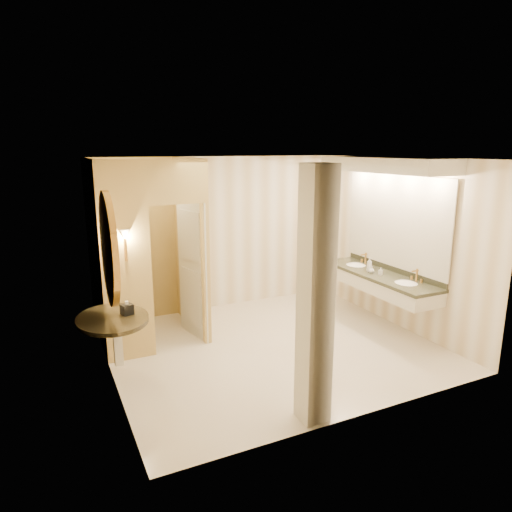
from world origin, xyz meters
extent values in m
plane|color=silver|center=(0.00, 0.00, 0.00)|extent=(4.50, 4.50, 0.00)
plane|color=silver|center=(0.00, 0.00, 2.70)|extent=(4.50, 4.50, 0.00)
cube|color=white|center=(0.00, 2.00, 1.35)|extent=(4.50, 0.02, 2.70)
cube|color=white|center=(0.00, -2.00, 1.35)|extent=(4.50, 0.02, 2.70)
cube|color=white|center=(-2.25, 0.00, 1.35)|extent=(0.02, 4.00, 2.70)
cube|color=white|center=(2.25, 0.00, 1.35)|extent=(0.02, 4.00, 2.70)
cube|color=#D7B970|center=(-0.80, 1.25, 1.35)|extent=(0.10, 1.50, 2.70)
cube|color=#D7B970|center=(-1.93, 0.50, 1.35)|extent=(0.65, 0.10, 2.70)
cube|color=#D7B970|center=(-1.20, 0.50, 2.40)|extent=(0.80, 0.10, 0.60)
cube|color=beige|center=(-0.88, 0.89, 1.05)|extent=(0.22, 0.79, 2.10)
cylinder|color=#BD8B3C|center=(-1.93, 0.43, 1.55)|extent=(0.03, 0.03, 0.30)
cone|color=beige|center=(-1.93, 0.43, 1.75)|extent=(0.14, 0.14, 0.14)
cube|color=beige|center=(1.95, 0.02, 0.73)|extent=(0.60, 2.21, 0.24)
cube|color=black|center=(1.95, 0.02, 0.85)|extent=(0.64, 2.25, 0.05)
cube|color=black|center=(2.23, 0.02, 0.92)|extent=(0.03, 2.21, 0.10)
ellipsoid|color=white|center=(1.95, -0.58, 0.83)|extent=(0.40, 0.44, 0.15)
cylinder|color=#BD8B3C|center=(2.15, -0.58, 0.96)|extent=(0.03, 0.03, 0.22)
ellipsoid|color=white|center=(1.95, 0.62, 0.83)|extent=(0.40, 0.44, 0.15)
cylinder|color=#BD8B3C|center=(2.15, 0.62, 0.96)|extent=(0.03, 0.03, 0.22)
cube|color=white|center=(2.23, 0.02, 1.70)|extent=(0.03, 2.21, 1.40)
cube|color=beige|center=(1.95, 0.02, 2.59)|extent=(0.75, 2.41, 0.22)
cylinder|color=black|center=(-2.23, -0.15, 0.85)|extent=(1.05, 1.05, 0.05)
cube|color=beige|center=(-2.19, -0.15, 0.55)|extent=(0.10, 0.10, 0.60)
cylinder|color=gold|center=(-2.21, -0.15, 1.70)|extent=(0.07, 1.05, 1.05)
cylinder|color=white|center=(-2.17, -0.15, 1.70)|extent=(0.02, 0.84, 0.84)
cube|color=beige|center=(-0.45, -1.80, 1.35)|extent=(0.29, 0.29, 2.70)
cube|color=black|center=(-2.05, -0.13, 0.94)|extent=(0.16, 0.16, 0.13)
imported|color=white|center=(-1.95, 1.52, 0.37)|extent=(0.60, 0.82, 0.75)
imported|color=beige|center=(1.90, -0.06, 0.93)|extent=(0.06, 0.06, 0.12)
imported|color=silver|center=(1.84, 0.08, 0.93)|extent=(0.10, 0.10, 0.11)
imported|color=#C6B28C|center=(1.87, 0.18, 0.99)|extent=(0.09, 0.09, 0.23)
camera|label=1|loc=(-2.89, -5.50, 2.83)|focal=32.00mm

